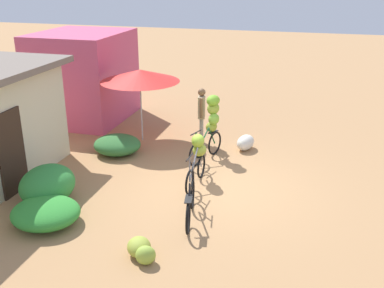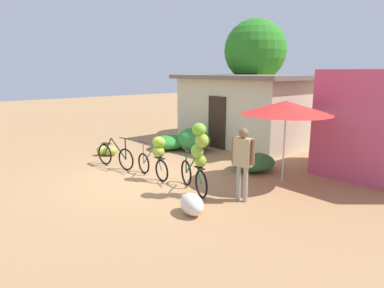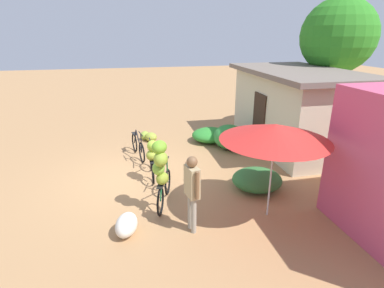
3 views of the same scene
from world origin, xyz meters
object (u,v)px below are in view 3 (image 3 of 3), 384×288
Objects in this scene: banana_pile_on_ground at (149,136)px; person_vendor at (192,186)px; building_low at (295,108)px; produce_sack at (126,225)px; bicycle_near_pile at (152,156)px; bicycle_center_loaded at (161,170)px; bicycle_leftmost at (138,147)px; market_umbrella at (275,132)px; tree_behind_building at (338,37)px.

banana_pile_on_ground is 0.44× the size of person_vendor.
building_low is 7.49m from produce_sack.
bicycle_near_pile is 2.23× the size of produce_sack.
bicycle_near_pile is 2.62m from produce_sack.
bicycle_center_loaded is (1.66, 0.06, 0.32)m from bicycle_near_pile.
bicycle_leftmost is (-0.10, -5.65, -1.05)m from building_low.
produce_sack is 0.41× the size of person_vendor.
bicycle_center_loaded is (-0.76, -2.34, -0.98)m from market_umbrella.
tree_behind_building is at bearing 111.38° from bicycle_near_pile.
bicycle_center_loaded is at bearing -58.40° from tree_behind_building.
banana_pile_on_ground is (-5.02, 0.10, -0.86)m from bicycle_center_loaded.
bicycle_center_loaded is at bearing -151.74° from person_vendor.
bicycle_leftmost is at bearing -169.86° from bicycle_near_pile.
person_vendor is (0.16, 1.37, 0.83)m from produce_sack.
building_low is 3.11× the size of bicycle_center_loaded.
building_low is 7.85× the size of produce_sack.
produce_sack is (4.15, -6.12, -1.19)m from building_low.
bicycle_center_loaded is 5.10m from banana_pile_on_ground.
building_low is 7.32× the size of banana_pile_on_ground.
person_vendor is at bearing 3.90° from banana_pile_on_ground.
person_vendor is at bearing 83.41° from produce_sack.
bicycle_near_pile is 0.92× the size of person_vendor.
market_umbrella is 3.36× the size of produce_sack.
tree_behind_building is at bearing 86.95° from banana_pile_on_ground.
bicycle_near_pile reaches higher than banana_pile_on_ground.
bicycle_leftmost is at bearing -168.52° from person_vendor.
tree_behind_building is (-1.26, 2.26, 2.42)m from building_low.
produce_sack is at bearing -96.59° from person_vendor.
bicycle_near_pile is at bearing -135.15° from market_umbrella.
bicycle_leftmost is 4.28m from produce_sack.
tree_behind_building reaches higher than bicycle_center_loaded.
building_low reaches higher than banana_pile_on_ground.
building_low is 2.34× the size of market_umbrella.
bicycle_near_pile is 2.69m from person_vendor.
bicycle_near_pile reaches higher than produce_sack.
produce_sack is at bearing -89.44° from market_umbrella.
tree_behind_building is at bearing 122.90° from produce_sack.
produce_sack is (0.79, -0.86, -0.82)m from bicycle_center_loaded.
banana_pile_on_ground is (-0.40, -7.41, -3.66)m from tree_behind_building.
person_vendor is (5.57, -7.01, -2.79)m from tree_behind_building.
bicycle_center_loaded is at bearing 2.17° from bicycle_near_pile.
bicycle_leftmost is (-4.22, -2.73, -1.65)m from market_umbrella.
tree_behind_building is 8.28m from banana_pile_on_ground.
market_umbrella is 3.14× the size of banana_pile_on_ground.
banana_pile_on_ground is 1.07× the size of produce_sack.
person_vendor is (5.97, 0.41, 0.87)m from banana_pile_on_ground.
tree_behind_building is 8.71m from bicycle_leftmost.
banana_pile_on_ground is at bearing -158.84° from market_umbrella.
building_low is 3.52× the size of bicycle_near_pile.
person_vendor is at bearing -51.50° from tree_behind_building.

